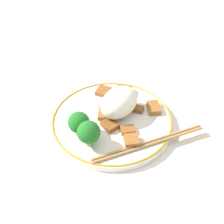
{
  "coord_description": "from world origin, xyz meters",
  "views": [
    {
      "loc": [
        0.38,
        0.28,
        0.46
      ],
      "look_at": [
        0.0,
        0.0,
        0.03
      ],
      "focal_mm": 50.0,
      "sensor_mm": 36.0,
      "label": 1
    }
  ],
  "objects_px": {
    "plate": "(112,121)",
    "broccoli_back_center": "(89,132)",
    "chopsticks": "(149,143)",
    "broccoli_back_left": "(79,123)"
  },
  "relations": [
    {
      "from": "plate",
      "to": "chopsticks",
      "type": "bearing_deg",
      "value": 82.38
    },
    {
      "from": "broccoli_back_center",
      "to": "chopsticks",
      "type": "relative_size",
      "value": 0.27
    },
    {
      "from": "broccoli_back_center",
      "to": "chopsticks",
      "type": "height_order",
      "value": "broccoli_back_center"
    },
    {
      "from": "broccoli_back_center",
      "to": "chopsticks",
      "type": "xyz_separation_m",
      "value": [
        -0.07,
        0.09,
        -0.03
      ]
    },
    {
      "from": "plate",
      "to": "broccoli_back_center",
      "type": "height_order",
      "value": "broccoli_back_center"
    },
    {
      "from": "plate",
      "to": "chopsticks",
      "type": "xyz_separation_m",
      "value": [
        0.01,
        0.1,
        0.01
      ]
    },
    {
      "from": "broccoli_back_left",
      "to": "chopsticks",
      "type": "xyz_separation_m",
      "value": [
        -0.06,
        0.13,
        -0.03
      ]
    },
    {
      "from": "broccoli_back_center",
      "to": "chopsticks",
      "type": "bearing_deg",
      "value": 126.72
    },
    {
      "from": "broccoli_back_left",
      "to": "chopsticks",
      "type": "height_order",
      "value": "broccoli_back_left"
    },
    {
      "from": "broccoli_back_center",
      "to": "broccoli_back_left",
      "type": "bearing_deg",
      "value": -108.13
    }
  ]
}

